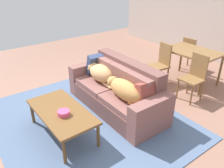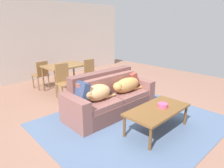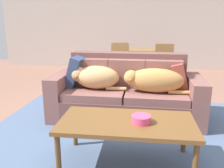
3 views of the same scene
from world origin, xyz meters
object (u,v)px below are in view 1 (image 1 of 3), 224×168
dog_on_right_cushion (124,89)px  coffee_table (62,113)px  bowl_on_coffee_table (64,113)px  dining_chair_far_left (190,52)px  dog_on_left_cushion (101,72)px  couch (118,91)px  throw_pillow_by_right_arm (148,94)px  throw_pillow_by_left_arm (98,64)px  dining_table (192,54)px  dining_chair_near_right (194,75)px  dining_chair_near_left (161,62)px

dog_on_right_cushion → coffee_table: 1.09m
bowl_on_coffee_table → dining_chair_far_left: (-0.54, 3.91, -0.01)m
dog_on_left_cushion → bowl_on_coffee_table: size_ratio=4.37×
couch → throw_pillow_by_right_arm: couch is taller
couch → throw_pillow_by_left_arm: bearing=176.6°
throw_pillow_by_right_arm → dining_chair_far_left: bearing=111.7°
couch → dog_on_left_cushion: size_ratio=2.66×
couch → throw_pillow_by_right_arm: (0.74, 0.03, 0.27)m
dog_on_left_cushion → dining_table: (0.59, 2.13, 0.08)m
bowl_on_coffee_table → dining_chair_far_left: bearing=97.8°
dining_chair_near_right → dining_chair_far_left: 1.58m
dog_on_right_cushion → dining_chair_near_left: 1.76m
couch → coffee_table: (0.09, -1.20, 0.06)m
throw_pillow_by_right_arm → bowl_on_coffee_table: size_ratio=2.16×
dog_on_left_cushion → coffee_table: dog_on_left_cushion is taller
dining_chair_near_right → bowl_on_coffee_table: bearing=-97.5°
throw_pillow_by_right_arm → coffee_table: throw_pillow_by_right_arm is taller
throw_pillow_by_left_arm → throw_pillow_by_right_arm: bearing=-1.4°
throw_pillow_by_right_arm → dining_chair_near_left: bearing=124.6°
bowl_on_coffee_table → coffee_table: bearing=170.0°
bowl_on_coffee_table → dining_chair_near_right: 2.70m
dog_on_right_cushion → dining_table: (-0.22, 2.22, 0.09)m
coffee_table → dining_chair_near_right: (0.56, 2.64, 0.11)m
throw_pillow_by_left_arm → dog_on_right_cushion: bearing=-11.8°
dining_chair_far_left → throw_pillow_by_left_arm: bearing=78.3°
couch → dining_chair_near_right: size_ratio=2.26×
dog_on_left_cushion → dog_on_right_cushion: (0.81, -0.09, -0.00)m
dining_chair_far_left → bowl_on_coffee_table: bearing=95.4°
dining_chair_far_left → coffee_table: bearing=93.5°
dog_on_left_cushion → throw_pillow_by_right_arm: 1.19m
dog_on_left_cushion → coffee_table: (0.53, -1.12, -0.20)m
couch → dining_chair_far_left: size_ratio=2.46×
coffee_table → bowl_on_coffee_table: (0.13, -0.02, 0.08)m
coffee_table → dining_table: bearing=88.9°
dog_on_left_cushion → bowl_on_coffee_table: dog_on_left_cushion is taller
dining_table → dining_chair_near_left: bearing=-124.5°
dog_on_left_cushion → dining_chair_near_right: dining_chair_near_right is taller
throw_pillow_by_right_arm → couch: bearing=-178.0°
dog_on_right_cushion → bowl_on_coffee_table: dog_on_right_cushion is taller
couch → dog_on_left_cushion: couch is taller
throw_pillow_by_left_arm → dining_table: throw_pillow_by_left_arm is taller
dog_on_left_cushion → dining_chair_far_left: 2.77m
throw_pillow_by_right_arm → coffee_table: 1.41m
coffee_table → throw_pillow_by_left_arm: bearing=123.3°
throw_pillow_by_left_arm → dining_chair_far_left: 2.66m
dining_table → dog_on_right_cushion: bearing=-84.3°
dining_chair_near_left → throw_pillow_by_left_arm: bearing=-101.8°
bowl_on_coffee_table → dining_chair_near_right: size_ratio=0.19×
throw_pillow_by_left_arm → dining_chair_far_left: bearing=80.7°
coffee_table → dining_chair_near_left: 2.69m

